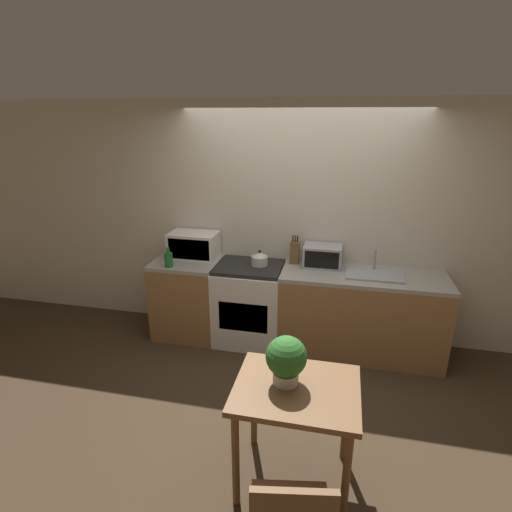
% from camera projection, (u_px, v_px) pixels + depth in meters
% --- Properties ---
extents(ground_plane, '(16.00, 16.00, 0.00)m').
position_uv_depth(ground_plane, '(278.00, 393.00, 3.70)').
color(ground_plane, '#3D2D1E').
extents(wall_back, '(10.00, 0.06, 2.60)m').
position_uv_depth(wall_back, '(299.00, 224.00, 4.38)').
color(wall_back, beige).
rests_on(wall_back, ground_plane).
extents(counter_left_run, '(0.72, 0.62, 0.90)m').
position_uv_depth(counter_left_run, '(188.00, 297.00, 4.59)').
color(counter_left_run, olive).
rests_on(counter_left_run, ground_plane).
extents(counter_right_run, '(1.67, 0.62, 0.90)m').
position_uv_depth(counter_right_run, '(360.00, 314.00, 4.20)').
color(counter_right_run, olive).
rests_on(counter_right_run, ground_plane).
extents(stove_range, '(0.73, 0.62, 0.90)m').
position_uv_depth(stove_range, '(250.00, 303.00, 4.45)').
color(stove_range, silver).
rests_on(stove_range, ground_plane).
extents(kettle, '(0.18, 0.18, 0.17)m').
position_uv_depth(kettle, '(260.00, 259.00, 4.28)').
color(kettle, beige).
rests_on(kettle, stove_range).
extents(microwave, '(0.54, 0.33, 0.29)m').
position_uv_depth(microwave, '(194.00, 245.00, 4.49)').
color(microwave, silver).
rests_on(microwave, counter_left_run).
extents(bottle, '(0.09, 0.09, 0.21)m').
position_uv_depth(bottle, '(169.00, 259.00, 4.24)').
color(bottle, '#1E662D').
rests_on(bottle, counter_left_run).
extents(knife_block, '(0.10, 0.09, 0.31)m').
position_uv_depth(knife_block, '(295.00, 252.00, 4.33)').
color(knife_block, brown).
rests_on(knife_block, counter_right_run).
extents(toaster_oven, '(0.40, 0.27, 0.23)m').
position_uv_depth(toaster_oven, '(322.00, 256.00, 4.24)').
color(toaster_oven, '#999BA0').
rests_on(toaster_oven, counter_right_run).
extents(sink_basin, '(0.56, 0.36, 0.24)m').
position_uv_depth(sink_basin, '(374.00, 274.00, 4.03)').
color(sink_basin, '#999BA0').
rests_on(sink_basin, counter_right_run).
extents(dining_table, '(0.81, 0.65, 0.78)m').
position_uv_depth(dining_table, '(296.00, 402.00, 2.61)').
color(dining_table, brown).
rests_on(dining_table, ground_plane).
extents(potted_plant, '(0.27, 0.27, 0.33)m').
position_uv_depth(potted_plant, '(286.00, 359.00, 2.56)').
color(potted_plant, beige).
rests_on(potted_plant, dining_table).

